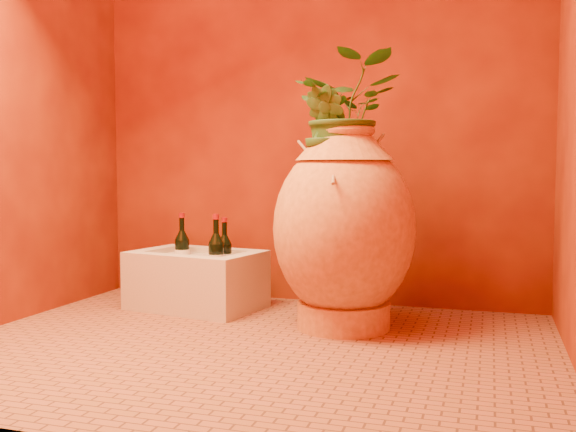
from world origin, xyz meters
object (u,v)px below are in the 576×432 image
(amphora, at_px, (344,228))
(wine_bottle_c, at_px, (216,257))
(wall_tap, at_px, (359,162))
(stone_basin, at_px, (197,281))
(wine_bottle_a, at_px, (182,252))
(wine_bottle_b, at_px, (225,256))

(amphora, bearing_deg, wine_bottle_c, 172.00)
(wall_tap, bearing_deg, amphora, -86.56)
(amphora, height_order, stone_basin, amphora)
(stone_basin, height_order, wine_bottle_a, wine_bottle_a)
(amphora, relative_size, stone_basin, 1.30)
(wine_bottle_b, bearing_deg, wine_bottle_a, 169.68)
(amphora, relative_size, wall_tap, 5.23)
(wine_bottle_c, bearing_deg, wine_bottle_b, 90.34)
(stone_basin, distance_m, wall_tap, 1.07)
(wine_bottle_c, bearing_deg, wall_tap, 30.10)
(wine_bottle_a, relative_size, wine_bottle_c, 0.97)
(wine_bottle_a, distance_m, wine_bottle_b, 0.28)
(wine_bottle_a, relative_size, wall_tap, 1.86)
(wine_bottle_b, bearing_deg, wine_bottle_c, -89.66)
(amphora, xyz_separation_m, stone_basin, (-0.84, 0.19, -0.32))
(stone_basin, relative_size, wine_bottle_c, 2.11)
(amphora, distance_m, wall_tap, 0.57)
(stone_basin, distance_m, wine_bottle_c, 0.23)
(wine_bottle_a, bearing_deg, wine_bottle_c, -30.26)
(amphora, relative_size, wine_bottle_a, 2.82)
(stone_basin, relative_size, wall_tap, 4.03)
(stone_basin, distance_m, wine_bottle_a, 0.19)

